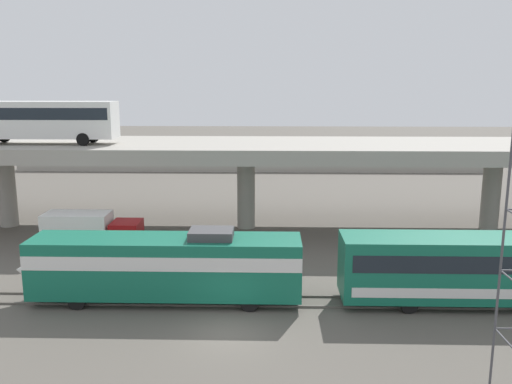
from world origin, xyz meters
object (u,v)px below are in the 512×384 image
parked_car_2 (155,152)px  parked_car_1 (155,148)px  parked_car_7 (215,148)px  parked_car_6 (119,152)px  service_truck_west (90,232)px  train_locomotive (153,264)px  parked_car_3 (255,151)px  parked_car_4 (259,149)px  transit_bus_on_overpass (41,118)px  parked_car_5 (67,150)px  parked_car_0 (411,149)px

parked_car_2 → parked_car_1: bearing=-78.6°
parked_car_7 → parked_car_6: bearing=21.7°
service_truck_west → train_locomotive: bearing=-52.8°
parked_car_2 → parked_car_3: same height
parked_car_4 → parked_car_7: (-6.80, 1.61, 0.00)m
service_truck_west → parked_car_3: (10.62, 40.98, 0.71)m
parked_car_2 → parked_car_6: (-5.22, 0.39, 0.00)m
parked_car_4 → parked_car_1: bearing=174.0°
service_truck_west → parked_car_2: 39.84m
transit_bus_on_overpass → train_locomotive: bearing=129.3°
parked_car_5 → parked_car_6: (8.07, -1.34, 0.00)m
train_locomotive → parked_car_0: 59.50m
train_locomotive → parked_car_6: size_ratio=3.73×
transit_bus_on_overpass → parked_car_5: (-11.47, 35.17, -6.95)m
parked_car_0 → parked_car_6: size_ratio=1.01×
parked_car_6 → transit_bus_on_overpass: bearing=95.7°
train_locomotive → parked_car_1: 54.86m
parked_car_7 → service_truck_west: bearing=84.6°
transit_bus_on_overpass → parked_car_5: transit_bus_on_overpass is taller
transit_bus_on_overpass → parked_car_3: transit_bus_on_overpass is taller
transit_bus_on_overpass → service_truck_west: (5.59, -6.22, -7.66)m
parked_car_1 → parked_car_6: bearing=52.8°
train_locomotive → parked_car_5: train_locomotive is taller
parked_car_0 → parked_car_5: same height
parked_car_4 → parked_car_2: bearing=-164.7°
parked_car_1 → parked_car_5: same height
parked_car_2 → parked_car_0: bearing=-172.8°
parked_car_5 → parked_car_1: bearing=18.3°
transit_bus_on_overpass → parked_car_0: size_ratio=2.76×
parked_car_3 → parked_car_5: size_ratio=1.03×
parked_car_4 → parked_car_5: (-28.15, -2.34, -0.00)m
parked_car_1 → parked_car_7: same height
train_locomotive → parked_car_7: 53.68m
parked_car_4 → parked_car_5: 28.25m
transit_bus_on_overpass → parked_car_2: bearing=-93.1°
transit_bus_on_overpass → parked_car_6: size_ratio=2.80×
service_truck_west → parked_car_4: parked_car_4 is taller
parked_car_6 → parked_car_7: same height
service_truck_west → parked_car_6: bearing=102.7°
parked_car_1 → parked_car_4: (16.01, -1.67, -0.00)m
train_locomotive → transit_bus_on_overpass: (-11.89, 14.52, 7.11)m
parked_car_2 → parked_car_5: (-13.29, 1.73, 0.00)m
parked_car_5 → parked_car_7: (21.35, 3.95, 0.00)m
parked_car_1 → parked_car_7: size_ratio=0.88×
parked_car_5 → transit_bus_on_overpass: bearing=-71.9°
service_truck_west → parked_car_2: bearing=95.4°
parked_car_2 → parked_car_7: same height
parked_car_3 → parked_car_4: (0.47, 2.75, -0.00)m
transit_bus_on_overpass → parked_car_4: bearing=-114.0°
parked_car_2 → parked_car_5: 13.40m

